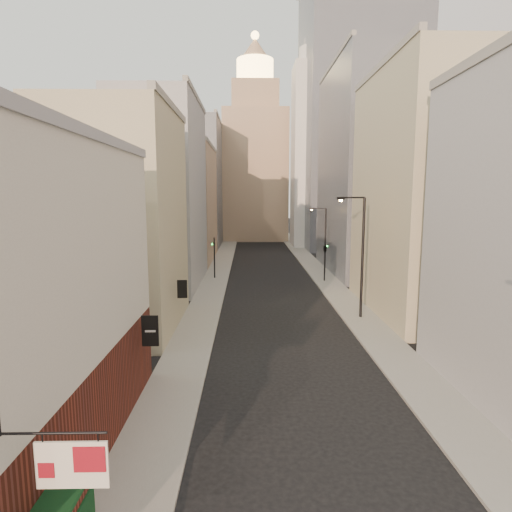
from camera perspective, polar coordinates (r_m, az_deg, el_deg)
The scene contains 16 objects.
sidewalk_left at distance 61.61m, azimuth -4.67°, elevation -1.14°, with size 3.00×140.00×0.15m, color gray.
sidewalk_right at distance 62.16m, azimuth 7.38°, elevation -1.10°, with size 3.00×140.00×0.15m, color gray.
near_building_left at distance 17.36m, azimuth -30.02°, elevation -6.25°, with size 8.30×23.04×12.30m.
left_bldg_beige at distance 33.10m, azimuth -17.58°, elevation 4.30°, with size 8.00×12.00×16.00m, color tan.
left_bldg_grey at distance 48.59m, azimuth -12.32°, elevation 7.97°, with size 8.00×16.00×20.00m, color #A1A2A7.
left_bldg_tan at distance 66.36m, azimuth -9.26°, elevation 6.76°, with size 8.00×18.00×17.00m, color tan.
left_bldg_wingrid at distance 86.22m, azimuth -7.42°, elevation 9.42°, with size 8.00×20.00×24.00m, color gray.
right_bldg_beige at distance 38.56m, azimuth 21.41°, elevation 7.59°, with size 8.00×16.00×20.00m, color tan.
right_bldg_wingrid at distance 57.65m, azimuth 13.88°, elevation 10.91°, with size 8.00×20.00×26.00m, color gray.
highrise at distance 87.60m, azimuth 13.24°, elevation 18.25°, with size 21.00×23.00×51.20m.
clock_tower at distance 97.99m, azimuth -0.13°, elevation 12.63°, with size 14.00×14.00×44.90m.
white_tower at distance 85.06m, azimuth 7.69°, elevation 13.90°, with size 8.00×8.00×41.50m.
streetlamp_mid at distance 35.00m, azimuth 13.71°, elevation 0.75°, with size 2.46×1.11×9.86m.
streetlamp_far at distance 55.06m, azimuth 9.02°, elevation 2.60°, with size 2.10×0.90×8.35m.
traffic_light_left at distance 51.00m, azimuth -5.58°, elevation 0.85°, with size 0.58×0.50×5.00m.
traffic_light_right at distance 49.62m, azimuth 9.19°, elevation 0.94°, with size 0.79×0.79×5.00m.
Camera 1 is at (-2.63, -5.68, 10.01)m, focal length 30.00 mm.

